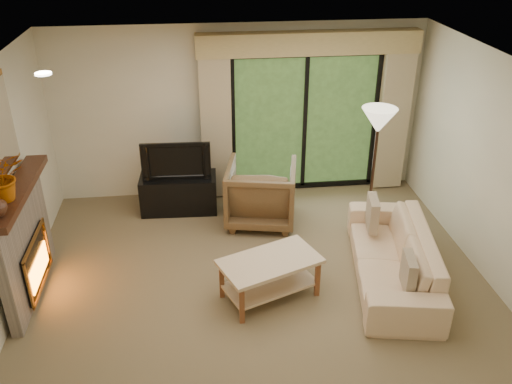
{
  "coord_description": "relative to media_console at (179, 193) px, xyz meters",
  "views": [
    {
      "loc": [
        -0.65,
        -5.18,
        4.01
      ],
      "look_at": [
        0.0,
        0.3,
        1.1
      ],
      "focal_mm": 38.0,
      "sensor_mm": 36.0,
      "label": 1
    }
  ],
  "objects": [
    {
      "name": "floor",
      "position": [
        0.95,
        -1.95,
        -0.28
      ],
      "size": [
        5.5,
        5.5,
        0.0
      ],
      "primitive_type": "plane",
      "color": "#756446",
      "rests_on": "ground"
    },
    {
      "name": "ceiling",
      "position": [
        0.95,
        -1.95,
        2.32
      ],
      "size": [
        5.5,
        5.5,
        0.0
      ],
      "primitive_type": "plane",
      "rotation": [
        3.14,
        0.0,
        0.0
      ],
      "color": "white",
      "rests_on": "ground"
    },
    {
      "name": "wall_back",
      "position": [
        0.95,
        0.55,
        1.02
      ],
      "size": [
        5.0,
        0.0,
        5.0
      ],
      "primitive_type": "plane",
      "rotation": [
        1.57,
        0.0,
        0.0
      ],
      "color": "beige",
      "rests_on": "ground"
    },
    {
      "name": "wall_front",
      "position": [
        0.95,
        -4.45,
        1.02
      ],
      "size": [
        5.0,
        0.0,
        5.0
      ],
      "primitive_type": "plane",
      "rotation": [
        -1.57,
        0.0,
        0.0
      ],
      "color": "beige",
      "rests_on": "ground"
    },
    {
      "name": "wall_right",
      "position": [
        3.7,
        -1.95,
        1.02
      ],
      "size": [
        0.0,
        5.0,
        5.0
      ],
      "primitive_type": "plane",
      "rotation": [
        1.57,
        0.0,
        -1.57
      ],
      "color": "beige",
      "rests_on": "ground"
    },
    {
      "name": "fireplace",
      "position": [
        -1.68,
        -1.75,
        0.41
      ],
      "size": [
        0.24,
        1.7,
        1.37
      ],
      "primitive_type": null,
      "color": "slate",
      "rests_on": "floor"
    },
    {
      "name": "sliding_door",
      "position": [
        1.95,
        0.5,
        0.82
      ],
      "size": [
        2.26,
        0.1,
        2.16
      ],
      "primitive_type": null,
      "color": "black",
      "rests_on": "floor"
    },
    {
      "name": "curtain_left",
      "position": [
        0.6,
        0.39,
        0.92
      ],
      "size": [
        0.45,
        0.18,
        2.35
      ],
      "primitive_type": "cube",
      "color": "tan",
      "rests_on": "floor"
    },
    {
      "name": "curtain_right",
      "position": [
        3.3,
        0.39,
        0.92
      ],
      "size": [
        0.45,
        0.18,
        2.35
      ],
      "primitive_type": "cube",
      "color": "tan",
      "rests_on": "floor"
    },
    {
      "name": "cornice",
      "position": [
        1.95,
        0.41,
        2.04
      ],
      "size": [
        3.2,
        0.24,
        0.32
      ],
      "primitive_type": "cube",
      "color": "tan",
      "rests_on": "wall_back"
    },
    {
      "name": "media_console",
      "position": [
        0.0,
        0.0,
        0.0
      ],
      "size": [
        1.12,
        0.54,
        0.55
      ],
      "primitive_type": "cube",
      "rotation": [
        0.0,
        0.0,
        -0.04
      ],
      "color": "black",
      "rests_on": "floor"
    },
    {
      "name": "tv",
      "position": [
        0.0,
        0.0,
        0.56
      ],
      "size": [
        0.98,
        0.17,
        0.56
      ],
      "primitive_type": "imported",
      "rotation": [
        0.0,
        0.0,
        -0.04
      ],
      "color": "black",
      "rests_on": "media_console"
    },
    {
      "name": "armchair",
      "position": [
        1.16,
        -0.46,
        0.17
      ],
      "size": [
        1.12,
        1.14,
        0.88
      ],
      "primitive_type": "imported",
      "rotation": [
        0.0,
        0.0,
        2.94
      ],
      "color": "brown",
      "rests_on": "floor"
    },
    {
      "name": "sofa",
      "position": [
        2.55,
        -1.99,
        0.05
      ],
      "size": [
        1.24,
        2.31,
        0.64
      ],
      "primitive_type": "imported",
      "rotation": [
        0.0,
        0.0,
        -1.75
      ],
      "color": "beige",
      "rests_on": "floor"
    },
    {
      "name": "pillow_near",
      "position": [
        2.48,
        -2.63,
        0.27
      ],
      "size": [
        0.17,
        0.39,
        0.38
      ],
      "primitive_type": "cube",
      "rotation": [
        0.0,
        0.0,
        -0.18
      ],
      "color": "brown",
      "rests_on": "sofa"
    },
    {
      "name": "pillow_far",
      "position": [
        2.48,
        -1.36,
        0.27
      ],
      "size": [
        0.18,
        0.43,
        0.42
      ],
      "primitive_type": "cube",
      "rotation": [
        0.0,
        0.0,
        -0.18
      ],
      "color": "brown",
      "rests_on": "sofa"
    },
    {
      "name": "coffee_table",
      "position": [
        1.04,
        -2.17,
        -0.02
      ],
      "size": [
        1.26,
        0.98,
        0.5
      ],
      "primitive_type": null,
      "rotation": [
        0.0,
        0.0,
        0.38
      ],
      "color": "#D0B089",
      "rests_on": "floor"
    },
    {
      "name": "floor_lamp",
      "position": [
        2.65,
        -0.74,
        0.59
      ],
      "size": [
        0.56,
        0.56,
        1.73
      ],
      "primitive_type": null,
      "rotation": [
        0.0,
        0.0,
        -0.23
      ],
      "color": "beige",
      "rests_on": "floor"
    },
    {
      "name": "branches",
      "position": [
        -1.66,
        -2.02,
        1.36
      ],
      "size": [
        0.59,
        0.55,
        0.52
      ],
      "primitive_type": "imported",
      "rotation": [
        0.0,
        0.0,
        0.37
      ],
      "color": "#9C4706",
      "rests_on": "fireplace"
    }
  ]
}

